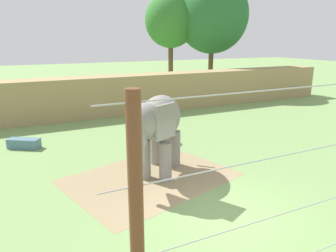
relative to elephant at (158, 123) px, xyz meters
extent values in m
plane|color=#759956|center=(0.52, -3.32, -1.92)|extent=(120.00, 120.00, 0.00)
cube|color=#937F5B|center=(-0.38, -0.15, -1.91)|extent=(6.49, 5.49, 0.01)
cube|color=tan|center=(0.52, 10.06, -0.67)|extent=(36.00, 1.80, 2.48)
cylinder|color=gray|center=(0.03, -0.55, -1.23)|extent=(0.43, 0.43, 1.38)
cylinder|color=gray|center=(-0.55, -0.06, -1.23)|extent=(0.43, 0.43, 1.38)
cylinder|color=gray|center=(0.94, 0.52, -1.23)|extent=(0.43, 0.43, 1.38)
cylinder|color=gray|center=(0.36, 1.01, -1.23)|extent=(0.43, 0.43, 1.38)
ellipsoid|color=gray|center=(0.19, 0.23, 0.13)|extent=(2.70, 2.85, 1.58)
ellipsoid|color=gray|center=(-0.84, -1.00, 0.41)|extent=(1.46, 1.44, 1.14)
cube|color=gray|center=(-0.33, -1.30, 0.41)|extent=(0.85, 0.46, 1.08)
cube|color=gray|center=(-1.23, -0.54, 0.41)|extent=(0.33, 0.88, 1.08)
cylinder|color=gray|center=(-1.11, -1.32, 0.00)|extent=(0.55, 0.57, 0.62)
cylinder|color=gray|center=(-1.19, -1.41, -0.43)|extent=(0.42, 0.43, 0.58)
cylinder|color=gray|center=(-1.24, -1.47, -0.84)|extent=(0.28, 0.28, 0.54)
cylinder|color=gray|center=(1.11, 1.32, 0.03)|extent=(0.27, 0.29, 0.79)
sphere|color=gray|center=(1.78, 3.21, -1.49)|extent=(0.86, 0.86, 0.86)
cylinder|color=brown|center=(-3.09, -6.23, 0.18)|extent=(0.20, 0.20, 4.19)
cylinder|color=#B7B7BC|center=(0.52, -6.23, -1.16)|extent=(8.23, 0.02, 0.02)
cylinder|color=#B7B7BC|center=(0.52, -6.23, -0.07)|extent=(8.23, 0.02, 0.02)
cylinder|color=#B7B7BC|center=(0.52, -6.23, 1.02)|extent=(8.23, 0.02, 0.02)
cube|color=slate|center=(-4.26, 5.24, -1.70)|extent=(1.45, 1.18, 0.44)
cylinder|color=brown|center=(8.84, 16.82, 0.29)|extent=(0.44, 0.44, 4.41)
ellipsoid|color=#33752D|center=(8.84, 16.82, 4.46)|extent=(4.61, 4.61, 4.84)
cylinder|color=brown|center=(12.25, 15.34, 0.12)|extent=(0.44, 0.44, 4.08)
ellipsoid|color=#286633|center=(12.25, 15.34, 4.87)|extent=(6.37, 6.37, 6.69)
camera|label=1|loc=(-4.33, -9.73, 2.84)|focal=33.87mm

